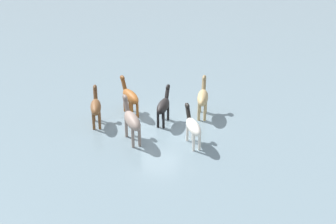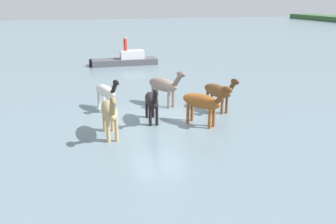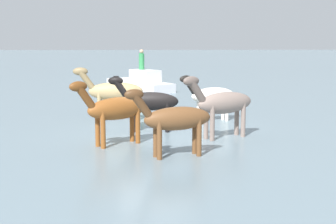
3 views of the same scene
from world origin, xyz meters
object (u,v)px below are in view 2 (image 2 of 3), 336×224
at_px(horse_chestnut_trailing, 203,102).
at_px(person_spotter_bow, 125,44).
at_px(horse_pinto_flank, 110,111).
at_px(horse_rear_stallion, 218,91).
at_px(boat_skiff_near, 126,61).
at_px(horse_mid_herd, 164,85).
at_px(horse_dark_mare, 152,101).
at_px(horse_lead, 106,92).

relative_size(horse_chestnut_trailing, person_spotter_bow, 1.98).
bearing_deg(horse_pinto_flank, horse_rear_stallion, 108.85).
bearing_deg(boat_skiff_near, person_spotter_bow, 78.49).
height_order(horse_mid_herd, horse_rear_stallion, horse_mid_herd).
distance_m(horse_mid_herd, horse_dark_mare, 2.69).
bearing_deg(horse_rear_stallion, horse_chestnut_trailing, -59.03).
bearing_deg(horse_chestnut_trailing, horse_dark_mare, -149.35).
height_order(horse_pinto_flank, horse_lead, horse_pinto_flank).
bearing_deg(horse_pinto_flank, person_spotter_bow, 167.84).
xyz_separation_m(horse_chestnut_trailing, horse_pinto_flank, (0.40, -4.21, 0.03)).
relative_size(horse_dark_mare, horse_pinto_flank, 0.91).
xyz_separation_m(horse_chestnut_trailing, horse_dark_mare, (-0.97, -2.15, -0.07)).
relative_size(horse_dark_mare, person_spotter_bow, 2.05).
relative_size(horse_chestnut_trailing, horse_rear_stallion, 0.96).
distance_m(horse_chestnut_trailing, person_spotter_bow, 16.05).
bearing_deg(horse_rear_stallion, boat_skiff_near, 172.34).
relative_size(horse_dark_mare, horse_lead, 1.07).
relative_size(horse_pinto_flank, boat_skiff_near, 0.46).
distance_m(horse_chestnut_trailing, horse_dark_mare, 2.36).
bearing_deg(horse_mid_herd, horse_pinto_flank, -70.33).
height_order(horse_mid_herd, person_spotter_bow, person_spotter_bow).
bearing_deg(horse_lead, horse_chestnut_trailing, 27.61).
distance_m(horse_mid_herd, horse_pinto_flank, 5.00).
bearing_deg(horse_pinto_flank, horse_lead, 175.41).
bearing_deg(horse_mid_herd, person_spotter_bow, 151.60).
bearing_deg(horse_chestnut_trailing, horse_pinto_flank, -119.58).
xyz_separation_m(horse_mid_herd, horse_chestnut_trailing, (3.38, 0.95, -0.03)).
bearing_deg(person_spotter_bow, boat_skiff_near, -11.58).
distance_m(horse_dark_mare, person_spotter_bow, 15.07).
bearing_deg(horse_dark_mare, horse_lead, -137.84).
bearing_deg(person_spotter_bow, horse_dark_mare, -3.68).
relative_size(horse_chestnut_trailing, boat_skiff_near, 0.40).
distance_m(horse_rear_stallion, horse_lead, 5.74).
relative_size(boat_skiff_near, person_spotter_bow, 4.89).
distance_m(horse_dark_mare, horse_lead, 3.02).
bearing_deg(boat_skiff_near, horse_lead, -102.60).
bearing_deg(horse_lead, horse_pinto_flank, -25.66).
relative_size(horse_mid_herd, horse_rear_stallion, 1.02).
height_order(horse_mid_herd, horse_lead, horse_mid_herd).
height_order(horse_rear_stallion, horse_lead, horse_rear_stallion).
bearing_deg(boat_skiff_near, horse_rear_stallion, -79.20).
xyz_separation_m(horse_pinto_flank, horse_lead, (-3.74, 0.19, -0.15)).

